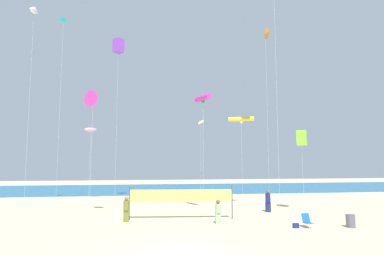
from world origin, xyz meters
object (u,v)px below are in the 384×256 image
(kite_pink_inflatable, at_px, (91,130))
(kite_yellow_tube, at_px, (241,119))
(kite_white_inflatable, at_px, (34,12))
(kite_magenta_delta, at_px, (93,99))
(kite_magenta_tube, at_px, (203,98))
(kite_orange_delta, at_px, (265,34))
(kite_lime_box, at_px, (302,138))
(beachgoer_navy_shirt, at_px, (268,200))
(beachgoer_sage_shirt, at_px, (218,211))
(beachgoer_olive_shirt, at_px, (126,208))
(volleyball_net, at_px, (181,197))
(kite_violet_box, at_px, (118,46))
(folding_beach_chair, at_px, (307,220))
(beach_handbag, at_px, (296,226))
(trash_barrel, at_px, (351,221))
(kite_cyan_diamond, at_px, (64,22))
(kite_white_diamond, at_px, (200,123))

(kite_pink_inflatable, bearing_deg, kite_yellow_tube, -20.59)
(kite_yellow_tube, relative_size, kite_white_inflatable, 0.46)
(kite_magenta_delta, bearing_deg, kite_pink_inflatable, 99.93)
(kite_magenta_tube, bearing_deg, kite_orange_delta, 15.92)
(kite_lime_box, height_order, kite_yellow_tube, kite_yellow_tube)
(beachgoer_navy_shirt, distance_m, beachgoer_sage_shirt, 7.04)
(beachgoer_olive_shirt, xyz_separation_m, kite_lime_box, (14.58, 2.29, 5.32))
(volleyball_net, bearing_deg, kite_violet_box, 120.70)
(kite_lime_box, bearing_deg, kite_violet_box, 154.53)
(kite_lime_box, height_order, kite_magenta_delta, kite_magenta_delta)
(beachgoer_sage_shirt, bearing_deg, kite_orange_delta, 134.32)
(beachgoer_navy_shirt, xyz_separation_m, kite_orange_delta, (0.77, 1.63, 15.32))
(beachgoer_sage_shirt, height_order, kite_yellow_tube, kite_yellow_tube)
(folding_beach_chair, height_order, kite_violet_box, kite_violet_box)
(kite_pink_inflatable, height_order, kite_magenta_delta, kite_magenta_delta)
(kite_white_inflatable, xyz_separation_m, kite_magenta_delta, (6.41, -5.10, -9.11))
(kite_lime_box, distance_m, kite_orange_delta, 10.50)
(kite_orange_delta, bearing_deg, kite_magenta_tube, -164.08)
(kite_lime_box, relative_size, kite_magenta_tube, 0.70)
(beach_handbag, height_order, kite_violet_box, kite_violet_box)
(beachgoer_navy_shirt, xyz_separation_m, kite_lime_box, (2.92, -0.62, 5.29))
(trash_barrel, relative_size, kite_magenta_tube, 0.08)
(folding_beach_chair, xyz_separation_m, kite_yellow_tube, (-1.31, 9.84, 7.86))
(kite_cyan_diamond, relative_size, kite_pink_inflatable, 2.35)
(kite_white_diamond, relative_size, kite_orange_delta, 0.49)
(volleyball_net, relative_size, kite_white_diamond, 0.92)
(trash_barrel, bearing_deg, kite_magenta_tube, 141.69)
(volleyball_net, height_order, kite_white_diamond, kite_white_diamond)
(beach_handbag, bearing_deg, kite_violet_box, 132.78)
(kite_violet_box, bearing_deg, kite_white_diamond, -22.53)
(kite_white_diamond, relative_size, kite_violet_box, 0.48)
(kite_white_diamond, distance_m, kite_magenta_tube, 4.26)
(kite_cyan_diamond, bearing_deg, kite_lime_box, -17.35)
(kite_pink_inflatable, xyz_separation_m, kite_violet_box, (2.88, -1.81, 8.77))
(trash_barrel, bearing_deg, kite_yellow_tube, 112.03)
(beachgoer_navy_shirt, bearing_deg, kite_magenta_tube, -74.91)
(kite_cyan_diamond, relative_size, kite_violet_box, 1.10)
(beachgoer_navy_shirt, relative_size, kite_yellow_tube, 0.21)
(kite_white_diamond, height_order, kite_magenta_tube, kite_magenta_tube)
(beachgoer_navy_shirt, relative_size, kite_lime_box, 0.27)
(kite_violet_box, bearing_deg, folding_beach_chair, -45.48)
(kite_pink_inflatable, bearing_deg, beachgoer_sage_shirt, -51.17)
(kite_white_diamond, height_order, kite_magenta_delta, kite_magenta_delta)
(kite_cyan_diamond, bearing_deg, kite_white_inflatable, -135.49)
(kite_cyan_diamond, bearing_deg, beach_handbag, -35.15)
(kite_orange_delta, bearing_deg, beachgoer_olive_shirt, -159.94)
(folding_beach_chair, xyz_separation_m, trash_barrel, (2.83, -0.38, -0.05))
(kite_violet_box, bearing_deg, kite_white_inflatable, -157.54)
(kite_lime_box, bearing_deg, beachgoer_olive_shirt, -171.08)
(folding_beach_chair, bearing_deg, volleyball_net, 142.25)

